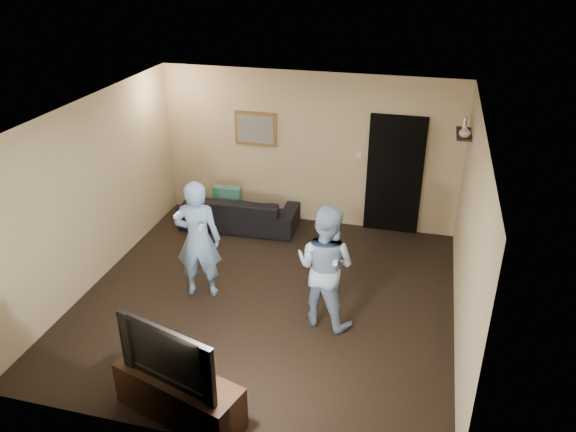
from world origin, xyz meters
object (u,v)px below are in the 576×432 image
(television, at_px, (174,350))
(wii_player_left, at_px, (198,239))
(wii_player_right, at_px, (325,266))
(sofa, at_px, (239,211))
(tv_console, at_px, (179,395))

(television, relative_size, wii_player_left, 0.70)
(television, bearing_deg, wii_player_right, 76.90)
(sofa, relative_size, television, 1.68)
(sofa, height_order, tv_console, sofa)
(sofa, bearing_deg, wii_player_right, 128.33)
(tv_console, bearing_deg, wii_player_left, 123.69)
(wii_player_left, bearing_deg, wii_player_right, -6.39)
(tv_console, height_order, wii_player_left, wii_player_left)
(sofa, height_order, wii_player_right, wii_player_right)
(sofa, height_order, television, television)
(wii_player_left, bearing_deg, television, -73.27)
(wii_player_left, bearing_deg, tv_console, -73.27)
(wii_player_left, bearing_deg, sofa, 93.97)
(sofa, bearing_deg, television, 98.41)
(tv_console, distance_m, wii_player_left, 2.32)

